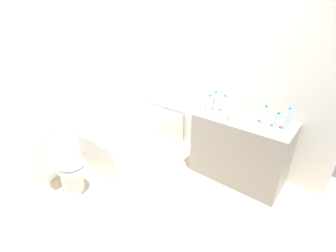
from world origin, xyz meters
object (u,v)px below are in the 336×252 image
bathtub (136,137)px  toilet_paper_roll (58,200)px  sink_basin (242,117)px  water_bottle_2 (265,115)px  water_bottle_0 (277,120)px  water_bottle_5 (215,102)px  water_bottle_3 (209,103)px  drinking_glass_0 (226,111)px  sink_faucet (249,112)px  bath_mat (163,169)px  water_bottle_4 (287,119)px  water_bottle_1 (224,104)px  toilet (67,166)px

bathtub → toilet_paper_roll: bearing=-177.0°
sink_basin → water_bottle_2: size_ratio=1.54×
water_bottle_0 → sink_basin: bearing=95.2°
water_bottle_2 → water_bottle_5: size_ratio=0.85×
sink_basin → water_bottle_3: (-0.02, 0.45, 0.07)m
drinking_glass_0 → water_bottle_2: bearing=-83.1°
sink_faucet → water_bottle_2: size_ratio=0.69×
sink_basin → drinking_glass_0: (-0.00, 0.22, 0.02)m
water_bottle_5 → bath_mat: size_ratio=0.39×
water_bottle_3 → water_bottle_4: size_ratio=0.83×
water_bottle_1 → water_bottle_0: bearing=-93.1°
sink_faucet → water_bottle_5: bearing=112.8°
drinking_glass_0 → sink_faucet: bearing=-48.4°
water_bottle_0 → water_bottle_4: size_ratio=0.70×
drinking_glass_0 → bath_mat: bearing=128.7°
water_bottle_0 → drinking_glass_0: (-0.04, 0.61, -0.04)m
water_bottle_5 → water_bottle_4: bearing=-89.5°
toilet → water_bottle_3: (1.52, -1.03, 0.61)m
bathtub → water_bottle_3: bathtub is taller
water_bottle_2 → water_bottle_3: bearing=96.1°
sink_basin → sink_faucet: same height
water_bottle_1 → drinking_glass_0: bearing=-139.3°
toilet → toilet_paper_roll: toilet is taller
sink_basin → drinking_glass_0: 0.23m
bathtub → bath_mat: bearing=-95.7°
toilet_paper_roll → water_bottle_2: bearing=-41.3°
sink_basin → water_bottle_2: bearing=-76.9°
sink_faucet → drinking_glass_0: drinking_glass_0 is taller
water_bottle_3 → water_bottle_4: (0.06, -0.94, 0.02)m
water_bottle_1 → water_bottle_3: bearing=118.6°
water_bottle_2 → water_bottle_5: 0.63m
bathtub → bath_mat: 0.67m
toilet → drinking_glass_0: (1.54, -1.26, 0.56)m
bathtub → water_bottle_2: size_ratio=6.55×
water_bottle_0 → water_bottle_2: 0.15m
toilet → water_bottle_1: 2.10m
water_bottle_4 → drinking_glass_0: 0.71m
water_bottle_0 → toilet_paper_roll: 2.68m
water_bottle_0 → water_bottle_2: size_ratio=0.83×
sink_basin → water_bottle_5: 0.41m
bathtub → sink_basin: 1.63m
water_bottle_2 → bath_mat: bearing=117.0°
water_bottle_1 → toilet: bearing=143.4°
bath_mat → toilet_paper_roll: (-1.29, 0.54, 0.04)m
toilet → water_bottle_3: size_ratio=3.23×
water_bottle_2 → sink_basin: bearing=103.1°
water_bottle_5 → toilet_paper_roll: (-1.82, 0.99, -0.93)m
sink_faucet → water_bottle_5: (-0.17, 0.39, 0.09)m
bathtub → drinking_glass_0: size_ratio=14.87×
water_bottle_5 → water_bottle_3: bearing=131.2°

